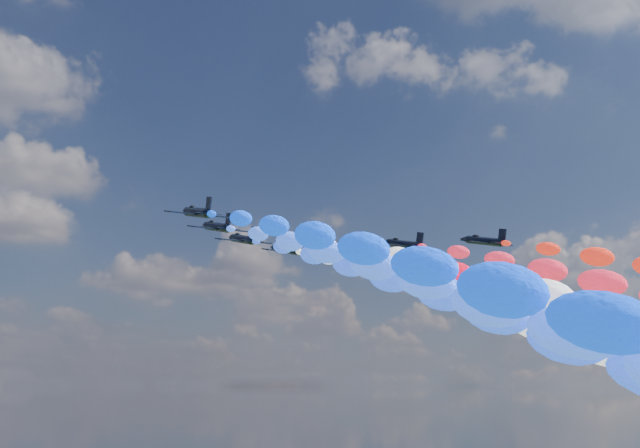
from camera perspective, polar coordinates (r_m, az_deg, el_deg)
jet_0 at (r=120.66m, az=-8.28°, el=0.78°), size 9.63×12.97×5.30m
trail_0 at (r=61.91m, az=15.09°, el=-7.23°), size 6.54×128.76×45.54m
jet_1 at (r=131.19m, az=-6.96°, el=-0.19°), size 9.48×12.87×5.30m
trail_1 at (r=72.94m, az=13.98°, el=-7.78°), size 6.54×128.76×45.54m
jet_2 at (r=141.75m, az=-5.25°, el=-1.03°), size 9.74×13.06×5.30m
trail_2 at (r=84.41m, az=14.13°, el=-8.15°), size 6.54×128.76×45.54m
jet_3 at (r=142.29m, az=-0.30°, el=-1.11°), size 9.47×12.86×5.30m
jet_4 at (r=152.06m, az=-2.29°, el=-1.74°), size 9.40×12.81×5.30m
trail_4 at (r=96.77m, az=16.56°, el=-8.34°), size 6.54×128.76×45.54m
jet_5 at (r=149.08m, az=0.90°, el=-1.56°), size 9.85×13.13×5.30m
jet_6 at (r=146.80m, az=5.68°, el=-1.36°), size 9.76×13.07×5.30m
jet_7 at (r=145.65m, az=11.04°, el=-1.14°), size 9.34×12.77×5.30m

